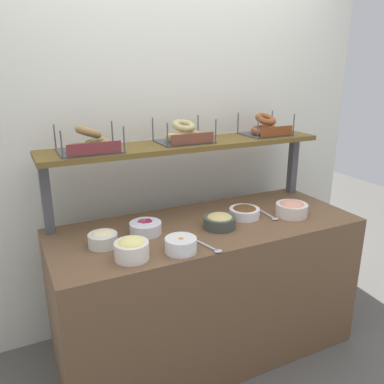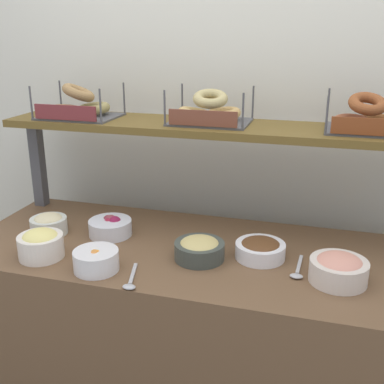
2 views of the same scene
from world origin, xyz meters
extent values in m
plane|color=#595651|center=(0.00, 0.00, 0.00)|extent=(8.00, 8.00, 0.00)
cube|color=silver|center=(0.00, 0.55, 1.20)|extent=(2.97, 0.06, 2.40)
cube|color=brown|center=(0.00, 0.00, 0.42)|extent=(1.77, 0.70, 0.85)
cube|color=#4C4C51|center=(-0.82, 0.27, 1.05)|extent=(0.05, 0.05, 0.40)
cube|color=#4C4C51|center=(0.82, 0.27, 1.05)|extent=(0.05, 0.05, 0.40)
cube|color=brown|center=(0.00, 0.27, 1.26)|extent=(1.73, 0.32, 0.03)
cylinder|color=silver|center=(0.52, -0.10, 0.89)|extent=(0.19, 0.19, 0.08)
ellipsoid|color=#E79781|center=(0.52, -0.10, 0.92)|extent=(0.15, 0.15, 0.05)
cylinder|color=white|center=(0.25, 0.00, 0.88)|extent=(0.18, 0.18, 0.06)
ellipsoid|color=brown|center=(0.25, 0.00, 0.90)|extent=(0.14, 0.14, 0.04)
cylinder|color=white|center=(-0.36, 0.04, 0.88)|extent=(0.17, 0.17, 0.06)
sphere|color=#A2243B|center=(-0.37, 0.04, 0.90)|extent=(0.04, 0.04, 0.04)
sphere|color=#8E2B51|center=(-0.36, 0.04, 0.90)|extent=(0.04, 0.04, 0.04)
sphere|color=maroon|center=(-0.34, 0.04, 0.90)|extent=(0.05, 0.05, 0.05)
sphere|color=#944047|center=(-0.36, 0.05, 0.90)|extent=(0.05, 0.05, 0.05)
sphere|color=maroon|center=(-0.38, 0.06, 0.90)|extent=(0.04, 0.04, 0.04)
cylinder|color=#404741|center=(0.04, -0.07, 0.88)|extent=(0.18, 0.18, 0.06)
ellipsoid|color=#D4BE71|center=(0.04, -0.07, 0.91)|extent=(0.14, 0.14, 0.04)
cylinder|color=white|center=(-0.28, -0.25, 0.89)|extent=(0.16, 0.16, 0.07)
sphere|color=gold|center=(-0.28, -0.25, 0.91)|extent=(0.03, 0.03, 0.03)
sphere|color=orange|center=(-0.28, -0.25, 0.91)|extent=(0.03, 0.03, 0.03)
sphere|color=orange|center=(-0.28, -0.26, 0.91)|extent=(0.03, 0.03, 0.03)
cylinder|color=white|center=(-0.52, -0.21, 0.89)|extent=(0.16, 0.16, 0.08)
ellipsoid|color=#F9E984|center=(-0.52, -0.21, 0.93)|extent=(0.13, 0.13, 0.06)
cylinder|color=silver|center=(-0.61, -0.02, 0.88)|extent=(0.15, 0.15, 0.07)
ellipsoid|color=beige|center=(-0.61, -0.02, 0.91)|extent=(0.11, 0.11, 0.05)
cube|color=#B7B7BC|center=(-0.14, -0.25, 0.86)|extent=(0.05, 0.14, 0.01)
ellipsoid|color=#B7B7BC|center=(-0.12, -0.34, 0.86)|extent=(0.04, 0.03, 0.01)
cube|color=#B7B7BC|center=(0.39, -0.03, 0.86)|extent=(0.02, 0.14, 0.01)
ellipsoid|color=#B7B7BC|center=(0.39, -0.12, 0.86)|extent=(0.04, 0.03, 0.01)
cube|color=#4C4C51|center=(-0.58, 0.25, 1.28)|extent=(0.32, 0.24, 0.01)
cylinder|color=#4C4C51|center=(-0.74, 0.14, 1.35)|extent=(0.01, 0.01, 0.14)
cylinder|color=#4C4C51|center=(-0.42, 0.14, 1.35)|extent=(0.01, 0.01, 0.14)
cylinder|color=#4C4C51|center=(-0.74, 0.37, 1.35)|extent=(0.01, 0.01, 0.14)
cylinder|color=#4C4C51|center=(-0.42, 0.37, 1.35)|extent=(0.01, 0.01, 0.14)
cube|color=maroon|center=(-0.58, 0.13, 1.32)|extent=(0.28, 0.01, 0.06)
torus|color=#A36B43|center=(-0.64, 0.22, 1.31)|extent=(0.19, 0.20, 0.05)
torus|color=#93854F|center=(-0.53, 0.29, 1.31)|extent=(0.19, 0.19, 0.05)
torus|color=#9F794A|center=(-0.58, 0.25, 1.39)|extent=(0.18, 0.18, 0.09)
cube|color=#4C4C51|center=(-0.01, 0.29, 1.28)|extent=(0.32, 0.24, 0.01)
cylinder|color=#4C4C51|center=(-0.17, 0.17, 1.35)|extent=(0.01, 0.01, 0.14)
cylinder|color=#4C4C51|center=(0.14, 0.17, 1.35)|extent=(0.01, 0.01, 0.14)
cylinder|color=#4C4C51|center=(-0.17, 0.40, 1.35)|extent=(0.01, 0.01, 0.14)
cylinder|color=#4C4C51|center=(0.14, 0.40, 1.35)|extent=(0.01, 0.01, 0.14)
cube|color=brown|center=(-0.01, 0.17, 1.32)|extent=(0.27, 0.01, 0.06)
torus|color=tan|center=(-0.07, 0.26, 1.32)|extent=(0.20, 0.20, 0.06)
torus|color=tan|center=(0.04, 0.32, 1.31)|extent=(0.18, 0.17, 0.05)
torus|color=tan|center=(-0.01, 0.29, 1.38)|extent=(0.17, 0.17, 0.08)
cube|color=#4C4C51|center=(0.58, 0.29, 1.28)|extent=(0.29, 0.24, 0.01)
cylinder|color=#4C4C51|center=(0.44, 0.17, 1.35)|extent=(0.01, 0.01, 0.14)
cylinder|color=#4C4C51|center=(0.72, 0.17, 1.35)|extent=(0.01, 0.01, 0.14)
cylinder|color=#4C4C51|center=(0.44, 0.40, 1.35)|extent=(0.01, 0.01, 0.14)
cylinder|color=#4C4C51|center=(0.72, 0.40, 1.35)|extent=(0.01, 0.01, 0.14)
cube|color=brown|center=(0.58, 0.17, 1.32)|extent=(0.25, 0.01, 0.06)
torus|color=brown|center=(0.53, 0.26, 1.32)|extent=(0.18, 0.18, 0.05)
torus|color=brown|center=(0.62, 0.32, 1.31)|extent=(0.15, 0.15, 0.05)
torus|color=brown|center=(0.58, 0.29, 1.38)|extent=(0.18, 0.18, 0.08)
camera|label=1|loc=(-1.00, -1.84, 1.72)|focal=36.88mm
camera|label=2|loc=(0.45, -1.58, 1.64)|focal=44.74mm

